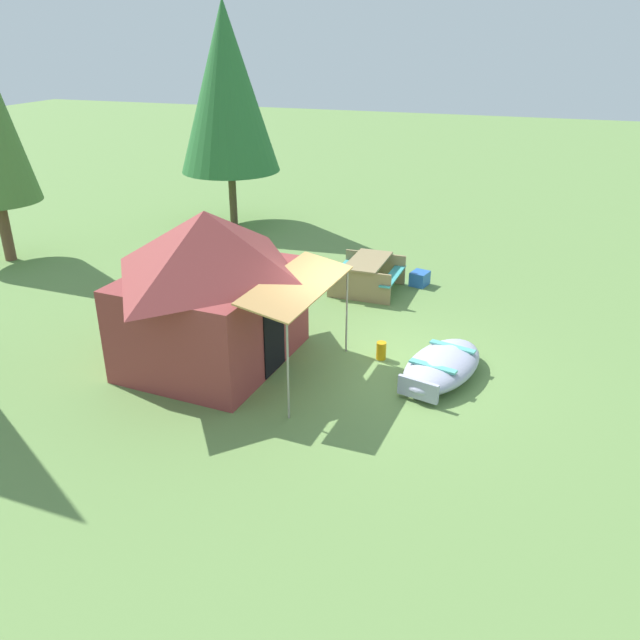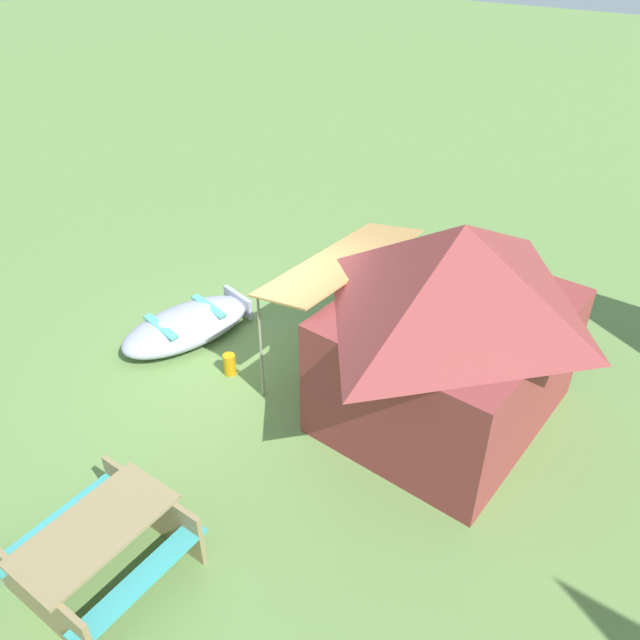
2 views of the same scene
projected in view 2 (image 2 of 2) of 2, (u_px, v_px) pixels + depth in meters
name	position (u px, v px, depth m)	size (l,w,h in m)	color
ground_plane	(249.00, 365.00, 9.78)	(80.00, 80.00, 0.00)	#658A47
beached_rowboat	(187.00, 325.00, 10.27)	(2.46, 1.64, 0.46)	#A6A8C2
canvas_cabin_tent	(451.00, 323.00, 8.08)	(3.53, 3.86, 2.89)	brown
picnic_table	(100.00, 546.00, 6.50)	(1.65, 1.56, 0.77)	#927D54
fuel_can	(230.00, 364.00, 9.51)	(0.19, 0.19, 0.35)	orange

